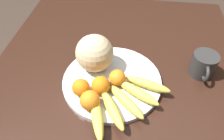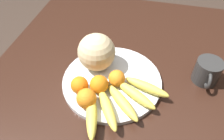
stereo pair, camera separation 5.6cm
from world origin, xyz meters
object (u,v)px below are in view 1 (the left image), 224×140
object	(u,v)px
fruit_bowl	(112,81)
orange_front_right	(117,78)
melon	(95,53)
banana_bunch	(124,100)
orange_back_left	(101,85)
orange_front_left	(81,88)
produce_tag	(89,97)
ceramic_mug	(203,65)
kitchen_table	(114,101)
orange_mid_center	(90,100)

from	to	relation	value
fruit_bowl	orange_front_right	distance (m)	0.05
melon	banana_bunch	bearing A→B (deg)	38.67
melon	orange_back_left	size ratio (longest dim) A/B	2.18
orange_front_left	orange_front_right	xyz separation A→B (m)	(-0.06, 0.12, -0.00)
fruit_bowl	banana_bunch	bearing A→B (deg)	28.13
banana_bunch	orange_front_right	distance (m)	0.09
orange_front_left	produce_tag	xyz separation A→B (m)	(0.01, 0.03, -0.03)
orange_front_right	ceramic_mug	size ratio (longest dim) A/B	0.46
kitchen_table	fruit_bowl	size ratio (longest dim) A/B	3.66
produce_tag	orange_mid_center	bearing A→B (deg)	9.18
kitchen_table	orange_back_left	bearing A→B (deg)	-48.40
ceramic_mug	melon	bearing A→B (deg)	-84.90
melon	orange_mid_center	size ratio (longest dim) A/B	2.12
kitchen_table	fruit_bowl	bearing A→B (deg)	-151.20
kitchen_table	orange_front_right	world-z (taller)	orange_front_right
orange_front_left	orange_back_left	xyz separation A→B (m)	(-0.02, 0.07, 0.00)
fruit_bowl	melon	xyz separation A→B (m)	(-0.06, -0.07, 0.08)
banana_bunch	produce_tag	world-z (taller)	banana_bunch
orange_front_right	produce_tag	bearing A→B (deg)	-49.97
fruit_bowl	banana_bunch	size ratio (longest dim) A/B	1.30
orange_back_left	produce_tag	xyz separation A→B (m)	(0.03, -0.04, -0.03)
orange_back_left	orange_front_left	bearing A→B (deg)	-75.19
banana_bunch	fruit_bowl	bearing A→B (deg)	162.99
orange_front_left	orange_back_left	bearing A→B (deg)	104.81
melon	orange_back_left	distance (m)	0.13
orange_back_left	orange_front_right	bearing A→B (deg)	129.73
orange_front_right	orange_back_left	distance (m)	0.07
orange_front_left	ceramic_mug	distance (m)	0.47
banana_bunch	orange_front_left	distance (m)	0.16
melon	orange_back_left	world-z (taller)	melon
orange_front_left	produce_tag	bearing A→B (deg)	65.89
kitchen_table	produce_tag	world-z (taller)	produce_tag
orange_mid_center	orange_back_left	size ratio (longest dim) A/B	1.03
kitchen_table	melon	xyz separation A→B (m)	(-0.08, -0.09, 0.18)
banana_bunch	orange_back_left	distance (m)	0.10
kitchen_table	fruit_bowl	distance (m)	0.10
orange_front_left	orange_front_right	world-z (taller)	same
fruit_bowl	orange_back_left	xyz separation A→B (m)	(0.06, -0.03, 0.04)
orange_front_left	orange_back_left	distance (m)	0.07
orange_front_left	orange_back_left	size ratio (longest dim) A/B	0.94
fruit_bowl	melon	size ratio (longest dim) A/B	2.60
kitchen_table	orange_back_left	size ratio (longest dim) A/B	20.75
orange_front_right	melon	bearing A→B (deg)	-128.10
kitchen_table	orange_front_right	size ratio (longest dim) A/B	22.34
banana_bunch	orange_mid_center	world-z (taller)	orange_mid_center
orange_front_right	orange_front_left	bearing A→B (deg)	-62.67
orange_back_left	ceramic_mug	distance (m)	0.40
melon	orange_back_left	bearing A→B (deg)	19.50
fruit_bowl	produce_tag	world-z (taller)	produce_tag
kitchen_table	orange_front_left	xyz separation A→B (m)	(0.06, -0.11, 0.14)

